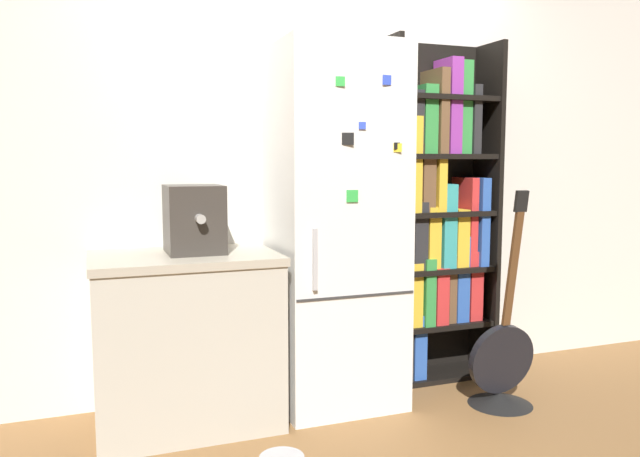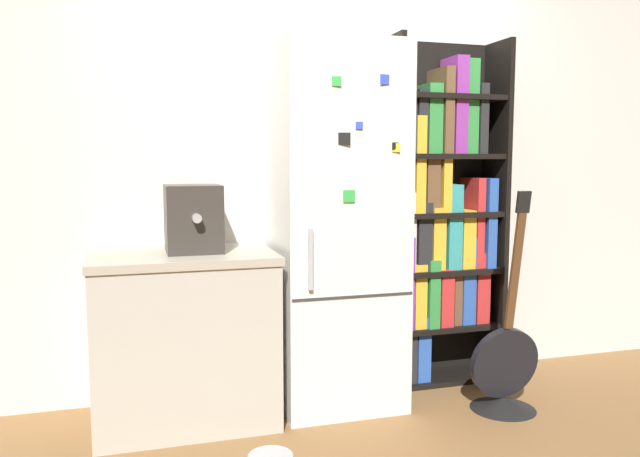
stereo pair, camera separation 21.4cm
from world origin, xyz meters
name	(u,v)px [view 1 (the left image)]	position (x,y,z in m)	size (l,w,h in m)	color
ground_plane	(346,411)	(0.00, 0.00, 0.00)	(16.00, 16.00, 0.00)	olive
wall_back	(315,164)	(0.00, 0.47, 1.30)	(8.00, 0.05, 2.60)	silver
refrigerator	(335,228)	(0.00, 0.16, 0.96)	(0.65, 0.61, 1.92)	white
bookshelf	(431,218)	(0.68, 0.32, 0.98)	(0.70, 0.31, 2.02)	black
kitchen_counter	(186,339)	(-0.81, 0.14, 0.43)	(0.90, 0.63, 0.86)	#BCB7A8
espresso_machine	(194,219)	(-0.75, 0.17, 1.03)	(0.27, 0.37, 0.34)	#38332D
guitar	(501,374)	(0.82, -0.21, 0.17)	(0.39, 0.35, 1.17)	black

